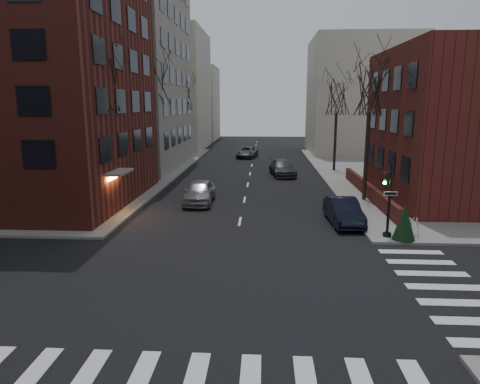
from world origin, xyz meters
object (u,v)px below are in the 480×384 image
(tree_right_b, at_px, (337,98))
(streetlamp_far, at_px, (190,126))
(traffic_signal, at_px, (388,204))
(evergreen_shrub, at_px, (405,222))
(tree_left_a, at_px, (102,81))
(tree_right_a, at_px, (370,89))
(tree_left_b, at_px, (151,82))
(car_lane_gray, at_px, (282,168))
(parked_sedan, at_px, (343,211))
(car_lane_silver, at_px, (199,192))
(car_lane_far, at_px, (247,152))
(streetlamp_near, at_px, (148,138))
(tree_left_c, at_px, (181,95))
(sandwich_board, at_px, (414,227))

(tree_right_b, height_order, streetlamp_far, tree_right_b)
(traffic_signal, bearing_deg, evergreen_shrub, -32.97)
(traffic_signal, distance_m, streetlamp_far, 36.81)
(tree_left_a, bearing_deg, tree_right_a, 12.80)
(tree_left_b, height_order, car_lane_gray, tree_left_b)
(parked_sedan, height_order, car_lane_gray, car_lane_gray)
(tree_left_a, distance_m, parked_sedan, 17.00)
(traffic_signal, relative_size, streetlamp_far, 0.64)
(car_lane_silver, bearing_deg, tree_right_a, 5.35)
(car_lane_silver, distance_m, car_lane_gray, 13.91)
(car_lane_far, bearing_deg, streetlamp_near, -101.36)
(tree_left_c, relative_size, tree_right_a, 1.00)
(tree_left_b, bearing_deg, streetlamp_near, -81.47)
(tree_right_a, relative_size, car_lane_silver, 1.98)
(car_lane_far, bearing_deg, evergreen_shrub, -66.94)
(tree_left_a, height_order, streetlamp_far, tree_left_a)
(tree_right_b, bearing_deg, tree_left_b, -161.18)
(tree_left_a, distance_m, car_lane_gray, 20.75)
(traffic_signal, distance_m, parked_sedan, 3.54)
(streetlamp_near, distance_m, car_lane_far, 22.79)
(tree_left_c, height_order, streetlamp_near, tree_left_c)
(tree_left_c, xyz_separation_m, sandwich_board, (18.23, -30.87, -7.40))
(tree_left_a, bearing_deg, car_lane_far, 74.78)
(tree_left_a, relative_size, streetlamp_near, 1.63)
(car_lane_gray, height_order, sandwich_board, car_lane_gray)
(parked_sedan, bearing_deg, streetlamp_near, 141.37)
(streetlamp_far, bearing_deg, tree_left_b, -92.15)
(tree_right_a, height_order, car_lane_silver, tree_right_a)
(traffic_signal, height_order, tree_right_b, tree_right_b)
(streetlamp_near, bearing_deg, traffic_signal, -38.87)
(streetlamp_near, distance_m, streetlamp_far, 20.00)
(parked_sedan, bearing_deg, streetlamp_far, 112.07)
(car_lane_silver, bearing_deg, tree_left_b, 120.32)
(tree_right_b, height_order, evergreen_shrub, tree_right_b)
(tree_left_c, xyz_separation_m, streetlamp_far, (0.60, 2.00, -3.79))
(tree_right_a, distance_m, tree_right_b, 14.01)
(car_lane_silver, bearing_deg, traffic_signal, -35.54)
(tree_left_c, xyz_separation_m, car_lane_gray, (12.06, -10.97, -7.26))
(streetlamp_far, height_order, evergreen_shrub, streetlamp_far)
(car_lane_far, relative_size, sandwich_board, 5.26)
(streetlamp_far, height_order, car_lane_silver, streetlamp_far)
(tree_left_b, bearing_deg, car_lane_gray, 14.11)
(tree_right_a, relative_size, tree_right_b, 1.06)
(parked_sedan, bearing_deg, traffic_signal, -62.18)
(car_lane_gray, bearing_deg, streetlamp_near, -156.41)
(tree_left_a, height_order, car_lane_gray, tree_left_a)
(sandwich_board, bearing_deg, tree_left_b, 161.80)
(streetlamp_far, relative_size, evergreen_shrub, 3.27)
(car_lane_gray, relative_size, sandwich_board, 5.47)
(tree_right_b, xyz_separation_m, car_lane_gray, (-5.54, -2.97, -6.82))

